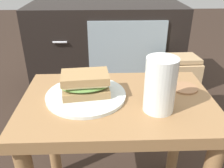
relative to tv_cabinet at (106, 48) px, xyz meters
The scene contains 7 objects.
side_table 0.95m from the tv_cabinet, 88.77° to the right, with size 0.56×0.36×0.46m.
tv_cabinet is the anchor object (origin of this frame).
plate 0.95m from the tv_cabinet, 94.42° to the right, with size 0.24×0.24×0.01m, color silver.
sandwich_front 0.96m from the tv_cabinet, 94.42° to the right, with size 0.16×0.11×0.07m.
beer_glass 1.04m from the tv_cabinet, 82.84° to the right, with size 0.08×0.08×0.15m.
coaster 0.94m from the tv_cabinet, 75.25° to the right, with size 0.08×0.08×0.01m, color #996B47.
paper_bag 0.58m from the tv_cabinet, 49.04° to the right, with size 0.19×0.18×0.39m.
Camera 1 is at (-0.04, -0.59, 0.82)m, focal length 38.26 mm.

